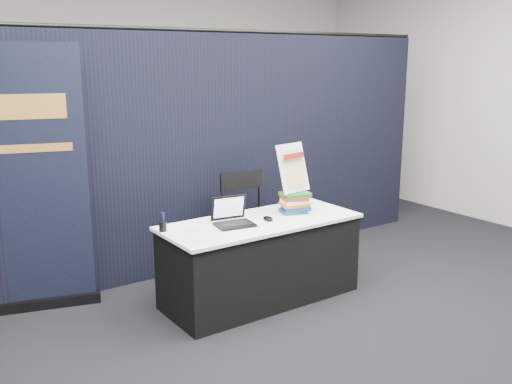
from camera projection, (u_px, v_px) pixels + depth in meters
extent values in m
plane|color=black|center=(298.00, 321.00, 4.80)|extent=(8.00, 8.00, 0.00)
cube|color=beige|center=(111.00, 89.00, 7.59)|extent=(8.00, 0.02, 3.50)
cube|color=black|center=(201.00, 154.00, 5.80)|extent=(6.00, 0.08, 2.40)
cube|color=black|center=(261.00, 262.00, 5.16)|extent=(1.76, 0.71, 0.72)
cube|color=white|center=(261.00, 222.00, 5.07)|extent=(1.80, 0.75, 0.03)
cube|color=black|center=(235.00, 225.00, 4.89)|extent=(0.35, 0.27, 0.02)
cube|color=black|center=(228.00, 208.00, 4.95)|extent=(0.33, 0.11, 0.22)
cube|color=white|center=(228.00, 208.00, 4.95)|extent=(0.28, 0.08, 0.18)
ellipsoid|color=black|center=(268.00, 218.00, 5.05)|extent=(0.08, 0.12, 0.04)
cube|color=silver|center=(200.00, 240.00, 4.51)|extent=(0.35, 0.27, 0.00)
cube|color=silver|center=(205.00, 237.00, 4.59)|extent=(0.38, 0.33, 0.00)
cube|color=silver|center=(201.00, 232.00, 4.72)|extent=(0.31, 0.26, 0.00)
cylinder|color=black|center=(163.00, 227.00, 4.74)|extent=(0.07, 0.07, 0.08)
cube|color=#17535A|center=(294.00, 211.00, 5.31)|extent=(0.28, 0.25, 0.03)
cube|color=navy|center=(294.00, 208.00, 5.30)|extent=(0.28, 0.25, 0.03)
cube|color=orange|center=(294.00, 204.00, 5.29)|extent=(0.28, 0.25, 0.03)
cube|color=#FFECD0|center=(295.00, 201.00, 5.28)|extent=(0.28, 0.25, 0.03)
cube|color=maroon|center=(295.00, 198.00, 5.28)|extent=(0.28, 0.25, 0.03)
cube|color=#1B6722|center=(295.00, 194.00, 5.27)|extent=(0.28, 0.25, 0.03)
cube|color=#1B6722|center=(298.00, 209.00, 5.40)|extent=(0.24, 0.21, 0.03)
cube|color=#515157|center=(298.00, 206.00, 5.39)|extent=(0.24, 0.21, 0.03)
cube|color=#B6AC49|center=(298.00, 203.00, 5.38)|extent=(0.24, 0.21, 0.03)
cube|color=navy|center=(298.00, 200.00, 5.38)|extent=(0.24, 0.21, 0.03)
cube|color=white|center=(298.00, 197.00, 5.37)|extent=(0.24, 0.21, 0.03)
cube|color=#17535A|center=(298.00, 195.00, 5.36)|extent=(0.24, 0.21, 0.03)
cube|color=black|center=(296.00, 191.00, 5.25)|extent=(0.23, 0.05, 0.01)
cylinder|color=black|center=(282.00, 177.00, 5.24)|extent=(0.03, 0.11, 0.33)
cylinder|color=black|center=(298.00, 175.00, 5.34)|extent=(0.03, 0.11, 0.33)
cube|color=white|center=(293.00, 168.00, 5.24)|extent=(0.36, 0.18, 0.44)
cube|color=#E9DF92|center=(293.00, 168.00, 5.23)|extent=(0.29, 0.14, 0.35)
cube|color=maroon|center=(294.00, 156.00, 5.20)|extent=(0.27, 0.06, 0.05)
cube|color=black|center=(44.00, 303.00, 5.03)|extent=(0.96, 0.37, 0.09)
cube|color=black|center=(32.00, 182.00, 4.79)|extent=(0.89, 0.28, 2.28)
cube|color=gold|center=(26.00, 107.00, 4.64)|extent=(0.61, 0.18, 0.21)
cube|color=gold|center=(29.00, 148.00, 4.71)|extent=(0.66, 0.20, 0.07)
cylinder|color=black|center=(247.00, 263.00, 5.43)|extent=(0.02, 0.02, 0.50)
cylinder|color=black|center=(285.00, 254.00, 5.68)|extent=(0.02, 0.02, 0.50)
cylinder|color=black|center=(223.00, 250.00, 5.79)|extent=(0.02, 0.02, 0.50)
cylinder|color=black|center=(259.00, 242.00, 6.04)|extent=(0.02, 0.02, 0.50)
cube|color=black|center=(253.00, 226.00, 5.67)|extent=(0.54, 0.54, 0.04)
cube|color=black|center=(241.00, 180.00, 5.75)|extent=(0.45, 0.10, 0.18)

